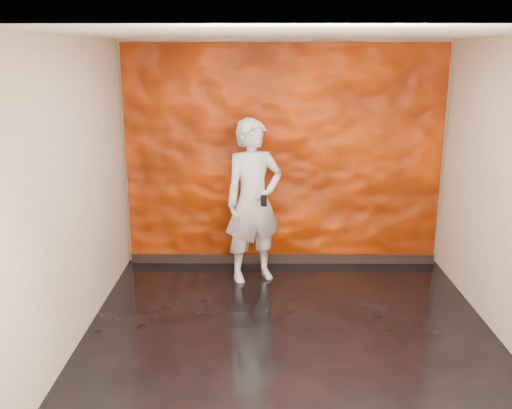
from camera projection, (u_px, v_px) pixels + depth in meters
name	position (u px, v px, depth m)	size (l,w,h in m)	color
room	(292.00, 195.00, 5.16)	(4.02, 4.02, 2.81)	black
feature_wall	(284.00, 158.00, 7.06)	(3.90, 0.06, 2.75)	#CA3600
baseboard	(282.00, 259.00, 7.37)	(3.90, 0.04, 0.12)	black
man	(254.00, 201.00, 6.64)	(0.70, 0.46, 1.93)	#90939D
phone	(264.00, 201.00, 6.36)	(0.07, 0.01, 0.13)	black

